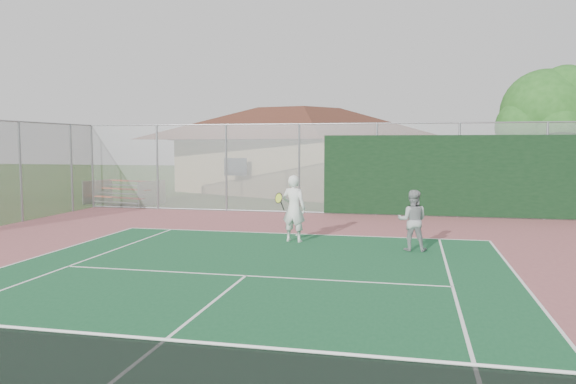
# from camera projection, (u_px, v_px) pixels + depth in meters

# --- Properties ---
(tennis_net) EXTENTS (11.85, 0.08, 1.10)m
(tennis_net) POSITION_uv_depth(u_px,v_px,m) (51.00, 380.00, 5.32)
(tennis_net) COLOR gray
(tennis_net) RESTS_ON ground
(back_fence) EXTENTS (20.08, 0.11, 3.53)m
(back_fence) POSITION_uv_depth(u_px,v_px,m) (379.00, 172.00, 21.28)
(back_fence) COLOR gray
(back_fence) RESTS_ON ground
(side_fence_left) EXTENTS (0.08, 9.00, 3.50)m
(side_fence_left) POSITION_uv_depth(u_px,v_px,m) (21.00, 172.00, 19.52)
(side_fence_left) COLOR gray
(side_fence_left) RESTS_ON ground
(clubhouse) EXTENTS (15.40, 13.27, 5.60)m
(clubhouse) POSITION_uv_depth(u_px,v_px,m) (299.00, 141.00, 31.29)
(clubhouse) COLOR tan
(clubhouse) RESTS_ON ground
(bleachers) EXTENTS (3.24, 2.36, 1.06)m
(bleachers) POSITION_uv_depth(u_px,v_px,m) (124.00, 192.00, 25.41)
(bleachers) COLOR #AE4528
(bleachers) RESTS_ON ground
(tree) EXTENTS (4.17, 3.95, 5.82)m
(tree) POSITION_uv_depth(u_px,v_px,m) (548.00, 116.00, 22.44)
(tree) COLOR #362313
(tree) RESTS_ON ground
(player_white_front) EXTENTS (0.92, 0.75, 1.86)m
(player_white_front) POSITION_uv_depth(u_px,v_px,m) (294.00, 209.00, 15.55)
(player_white_front) COLOR white
(player_white_front) RESTS_ON ground
(player_grey_back) EXTENTS (0.77, 0.61, 1.55)m
(player_grey_back) POSITION_uv_depth(u_px,v_px,m) (412.00, 221.00, 14.26)
(player_grey_back) COLOR #9A9C9F
(player_grey_back) RESTS_ON ground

